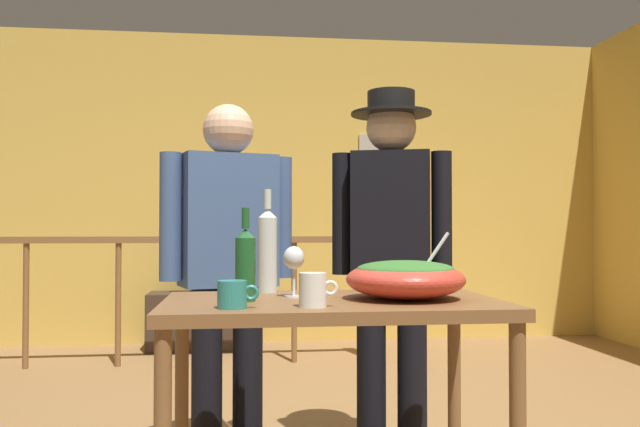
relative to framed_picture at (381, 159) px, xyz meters
The scene contains 14 objects.
back_wall 0.87m from the framed_picture, behind, with size 6.00×0.10×2.84m, color gold.
framed_picture is the anchor object (origin of this frame).
stair_railing 1.97m from the framed_picture, 145.36° to the right, with size 3.43×0.10×1.03m.
tv_console 2.22m from the framed_picture, behind, with size 0.90×0.40×0.49m, color #38281E.
flat_screen_tv 1.95m from the framed_picture, 169.01° to the right, with size 0.46×0.12×0.36m.
serving_table 4.14m from the framed_picture, 104.43° to the right, with size 1.12×0.67×0.81m.
salad_bowl 4.07m from the framed_picture, 100.93° to the right, with size 0.40×0.40×0.23m.
wine_glass 4.05m from the framed_picture, 106.44° to the right, with size 0.07×0.07×0.18m.
wine_bottle_green 4.20m from the framed_picture, 108.23° to the right, with size 0.07×0.07×0.31m.
wine_bottle_clear 3.90m from the framed_picture, 108.40° to the right, with size 0.07×0.07×0.38m.
mug_teal 4.40m from the framed_picture, 107.94° to the right, with size 0.12×0.09×0.08m.
mug_white 4.33m from the framed_picture, 104.85° to the right, with size 0.12×0.08×0.10m.
person_standing_left 3.58m from the framed_picture, 112.94° to the right, with size 0.56×0.32×1.58m.
person_standing_right 3.36m from the framed_picture, 101.30° to the right, with size 0.51×0.36×1.65m.
Camera 1 is at (-0.49, -2.85, 1.04)m, focal length 36.84 mm.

